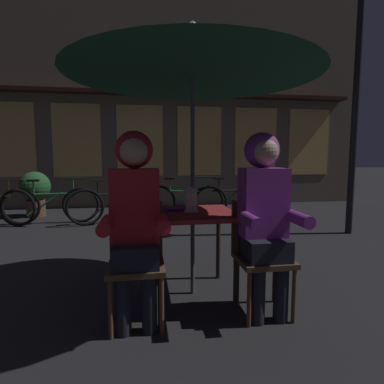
{
  "coord_description": "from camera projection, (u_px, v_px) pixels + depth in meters",
  "views": [
    {
      "loc": [
        -0.42,
        -2.63,
        1.21
      ],
      "look_at": [
        0.0,
        0.03,
        0.91
      ],
      "focal_mm": 29.08,
      "sensor_mm": 36.0,
      "label": 1
    }
  ],
  "objects": [
    {
      "name": "bicycle_third",
      "position": [
        114.0,
        205.0,
        5.66
      ],
      "size": [
        1.64,
        0.44,
        0.84
      ],
      "color": "black",
      "rests_on": "ground_plane"
    },
    {
      "name": "patio_umbrella",
      "position": [
        193.0,
        53.0,
        2.55
      ],
      "size": [
        2.1,
        2.1,
        2.31
      ],
      "color": "#4C4C51",
      "rests_on": "ground_plane"
    },
    {
      "name": "ground_plane",
      "position": [
        193.0,
        293.0,
        2.78
      ],
      "size": [
        60.0,
        60.0,
        0.0
      ],
      "primitive_type": "plane",
      "color": "#232326"
    },
    {
      "name": "street_lamp",
      "position": [
        358.0,
        57.0,
        4.67
      ],
      "size": [
        0.32,
        0.32,
        3.88
      ],
      "color": "black",
      "rests_on": "ground_plane"
    },
    {
      "name": "person_left_hooded",
      "position": [
        135.0,
        209.0,
        2.19
      ],
      "size": [
        0.45,
        0.56,
        1.4
      ],
      "color": "black",
      "rests_on": "ground_plane"
    },
    {
      "name": "bicycle_second",
      "position": [
        51.0,
        205.0,
        5.65
      ],
      "size": [
        1.68,
        0.15,
        0.84
      ],
      "color": "black",
      "rests_on": "ground_plane"
    },
    {
      "name": "potted_plant",
      "position": [
        35.0,
        190.0,
        6.31
      ],
      "size": [
        0.6,
        0.6,
        0.92
      ],
      "color": "brown",
      "rests_on": "ground_plane"
    },
    {
      "name": "bicycle_fourth",
      "position": [
        185.0,
        201.0,
        6.1
      ],
      "size": [
        1.65,
        0.43,
        0.84
      ],
      "color": "black",
      "rests_on": "ground_plane"
    },
    {
      "name": "chair_left",
      "position": [
        136.0,
        256.0,
        2.29
      ],
      "size": [
        0.4,
        0.4,
        0.87
      ],
      "color": "#513823",
      "rests_on": "ground_plane"
    },
    {
      "name": "chair_right",
      "position": [
        260.0,
        250.0,
        2.44
      ],
      "size": [
        0.4,
        0.4,
        0.87
      ],
      "color": "#513823",
      "rests_on": "ground_plane"
    },
    {
      "name": "person_right_hooded",
      "position": [
        264.0,
        206.0,
        2.34
      ],
      "size": [
        0.45,
        0.56,
        1.4
      ],
      "color": "black",
      "rests_on": "ground_plane"
    },
    {
      "name": "cafe_table",
      "position": [
        193.0,
        223.0,
        2.71
      ],
      "size": [
        0.72,
        0.72,
        0.74
      ],
      "color": "maroon",
      "rests_on": "ground_plane"
    },
    {
      "name": "bicycle_fifth",
      "position": [
        232.0,
        200.0,
        6.23
      ],
      "size": [
        1.68,
        0.11,
        0.84
      ],
      "color": "black",
      "rests_on": "ground_plane"
    },
    {
      "name": "lantern",
      "position": [
        191.0,
        198.0,
        2.68
      ],
      "size": [
        0.11,
        0.11,
        0.23
      ],
      "color": "white",
      "rests_on": "cafe_table"
    },
    {
      "name": "shopfront_building",
      "position": [
        169.0,
        82.0,
        7.77
      ],
      "size": [
        10.0,
        0.93,
        6.2
      ],
      "color": "#6B5B4C",
      "rests_on": "ground_plane"
    },
    {
      "name": "book",
      "position": [
        176.0,
        209.0,
        2.77
      ],
      "size": [
        0.22,
        0.17,
        0.02
      ],
      "primitive_type": "cube",
      "rotation": [
        0.0,
        0.0,
        0.17
      ],
      "color": "#661E7A",
      "rests_on": "cafe_table"
    }
  ]
}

